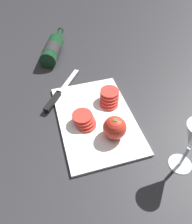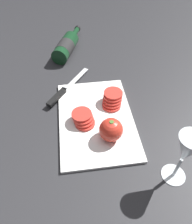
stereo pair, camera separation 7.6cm
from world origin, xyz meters
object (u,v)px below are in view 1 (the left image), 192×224
whole_tomato (115,128)px  tomato_slice_stack_near (84,120)px  wine_bottle (53,49)px  tomato_slice_stack_far (109,98)px  knife (56,97)px

whole_tomato → tomato_slice_stack_near: size_ratio=0.89×
wine_bottle → tomato_slice_stack_far: (-0.39, -0.16, -0.00)m
tomato_slice_stack_far → knife: bearing=67.7°
wine_bottle → tomato_slice_stack_far: size_ratio=3.08×
wine_bottle → knife: 0.31m
wine_bottle → tomato_slice_stack_near: wine_bottle is taller
wine_bottle → whole_tomato: size_ratio=3.75×
whole_tomato → knife: 0.28m
wine_bottle → knife: (-0.31, 0.04, -0.02)m
tomato_slice_stack_near → wine_bottle: bearing=4.7°
wine_bottle → whole_tomato: (-0.54, -0.12, 0.01)m
knife → whole_tomato: bearing=-108.6°
whole_tomato → knife: size_ratio=0.34×
whole_tomato → tomato_slice_stack_near: whole_tomato is taller
wine_bottle → whole_tomato: whole_tomato is taller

